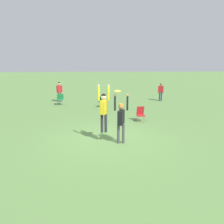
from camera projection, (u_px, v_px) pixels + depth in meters
The scene contains 9 objects.
ground_plane at pixel (109, 139), 10.03m from camera, with size 120.00×120.00×0.00m, color #608C47.
person_jumping at pixel (104, 108), 9.42m from camera, with size 0.52×0.42×2.12m.
person_defending at pixel (121, 118), 9.28m from camera, with size 0.63×0.51×2.16m.
frisbee at pixel (118, 91), 8.99m from camera, with size 0.24×0.24×0.06m.
camping_chair_0 at pixel (102, 101), 16.91m from camera, with size 0.69×0.76×0.79m.
camping_chair_1 at pixel (141, 113), 12.91m from camera, with size 0.50×0.54×0.88m.
camping_chair_2 at pixel (60, 99), 17.69m from camera, with size 0.65×0.69×0.85m.
person_spectator_near at pixel (59, 90), 18.78m from camera, with size 0.52×0.33×1.73m.
person_spectator_far at pixel (161, 90), 19.28m from camera, with size 0.52×0.34×1.61m.
Camera 1 is at (-0.30, -9.47, 3.53)m, focal length 35.00 mm.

